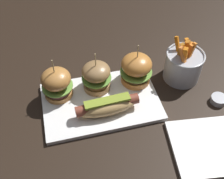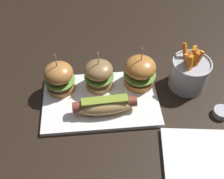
% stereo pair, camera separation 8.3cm
% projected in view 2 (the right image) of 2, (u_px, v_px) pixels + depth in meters
% --- Properties ---
extents(ground_plane, '(3.00, 3.00, 0.00)m').
position_uv_depth(ground_plane, '(101.00, 102.00, 0.87)').
color(ground_plane, black).
extents(platter_main, '(0.35, 0.22, 0.01)m').
position_uv_depth(platter_main, '(101.00, 100.00, 0.86)').
color(platter_main, white).
rests_on(platter_main, ground).
extents(hot_dog, '(0.19, 0.07, 0.05)m').
position_uv_depth(hot_dog, '(105.00, 105.00, 0.81)').
color(hot_dog, tan).
rests_on(hot_dog, platter_main).
extents(slider_left, '(0.09, 0.09, 0.14)m').
position_uv_depth(slider_left, '(59.00, 77.00, 0.85)').
color(slider_left, '#AE7337').
rests_on(slider_left, platter_main).
extents(slider_center, '(0.09, 0.09, 0.14)m').
position_uv_depth(slider_center, '(100.00, 75.00, 0.86)').
color(slider_center, olive).
rests_on(slider_center, platter_main).
extents(slider_right, '(0.10, 0.10, 0.14)m').
position_uv_depth(slider_right, '(140.00, 72.00, 0.87)').
color(slider_right, '#B87231').
rests_on(slider_right, platter_main).
extents(fries_bucket, '(0.12, 0.12, 0.15)m').
position_uv_depth(fries_bucket, '(189.00, 73.00, 0.88)').
color(fries_bucket, '#A8AAB2').
rests_on(fries_bucket, ground).
extents(sauce_ramekin, '(0.05, 0.05, 0.02)m').
position_uv_depth(sauce_ramekin, '(221.00, 112.00, 0.83)').
color(sauce_ramekin, '#A8AAB2').
rests_on(sauce_ramekin, ground).
extents(side_plate, '(0.20, 0.20, 0.01)m').
position_uv_depth(side_plate, '(197.00, 159.00, 0.73)').
color(side_plate, white).
rests_on(side_plate, ground).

